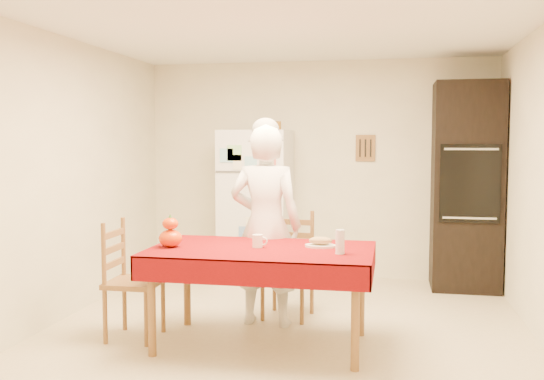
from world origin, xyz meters
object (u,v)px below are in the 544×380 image
(dining_table, at_px, (262,257))
(pumpkin_lower, at_px, (170,238))
(seated_woman, at_px, (266,225))
(refrigerator, at_px, (256,206))
(oven_cabinet, at_px, (466,186))
(chair_left, at_px, (127,275))
(wine_glass, at_px, (340,242))
(chair_far, at_px, (290,260))
(coffee_mug, at_px, (258,241))
(bread_plate, at_px, (320,246))

(dining_table, relative_size, pumpkin_lower, 9.39)
(dining_table, xyz_separation_m, seated_woman, (-0.08, 0.55, 0.17))
(refrigerator, xyz_separation_m, seated_woman, (0.45, -1.61, 0.01))
(oven_cabinet, xyz_separation_m, seated_woman, (-1.83, -1.66, -0.24))
(pumpkin_lower, bearing_deg, dining_table, 7.52)
(chair_left, bearing_deg, wine_glass, -93.99)
(oven_cabinet, xyz_separation_m, pumpkin_lower, (-2.45, -2.30, -0.27))
(dining_table, xyz_separation_m, chair_far, (0.08, 0.84, -0.18))
(pumpkin_lower, bearing_deg, refrigerator, 85.68)
(oven_cabinet, bearing_deg, dining_table, -128.36)
(dining_table, distance_m, seated_woman, 0.58)
(refrigerator, relative_size, pumpkin_lower, 9.39)
(coffee_mug, bearing_deg, bread_plate, 13.43)
(dining_table, height_order, seated_woman, seated_woman)
(refrigerator, bearing_deg, bread_plate, -64.54)
(oven_cabinet, distance_m, pumpkin_lower, 3.37)
(bread_plate, bearing_deg, oven_cabinet, 57.77)
(dining_table, relative_size, coffee_mug, 17.00)
(chair_far, bearing_deg, bread_plate, -56.19)
(chair_far, bearing_deg, wine_glass, -54.13)
(refrigerator, xyz_separation_m, bread_plate, (0.97, -2.03, -0.08))
(chair_far, height_order, wine_glass, chair_far)
(chair_left, relative_size, bread_plate, 3.96)
(chair_left, distance_m, wine_glass, 1.75)
(dining_table, bearing_deg, refrigerator, 103.78)
(refrigerator, height_order, seated_woman, seated_woman)
(pumpkin_lower, bearing_deg, coffee_mug, 9.29)
(wine_glass, bearing_deg, chair_left, 176.76)
(seated_woman, bearing_deg, dining_table, 101.01)
(chair_far, distance_m, wine_glass, 1.16)
(oven_cabinet, bearing_deg, chair_left, -141.88)
(pumpkin_lower, distance_m, wine_glass, 1.31)
(chair_left, distance_m, bread_plate, 1.57)
(dining_table, height_order, chair_left, chair_left)
(pumpkin_lower, bearing_deg, chair_far, 50.29)
(oven_cabinet, relative_size, chair_left, 2.32)
(chair_left, xyz_separation_m, bread_plate, (1.54, 0.16, 0.26))
(chair_far, bearing_deg, refrigerator, 121.79)
(dining_table, height_order, coffee_mug, coffee_mug)
(seated_woman, bearing_deg, oven_cabinet, -135.45)
(chair_left, relative_size, wine_glass, 5.40)
(dining_table, bearing_deg, pumpkin_lower, -172.48)
(chair_left, distance_m, pumpkin_lower, 0.52)
(chair_far, relative_size, coffee_mug, 9.50)
(bread_plate, bearing_deg, chair_far, 116.76)
(chair_far, xyz_separation_m, pumpkin_lower, (-0.78, -0.94, 0.32))
(oven_cabinet, distance_m, coffee_mug, 2.84)
(seated_woman, distance_m, coffee_mug, 0.54)
(refrigerator, height_order, bread_plate, refrigerator)
(dining_table, distance_m, chair_left, 1.12)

